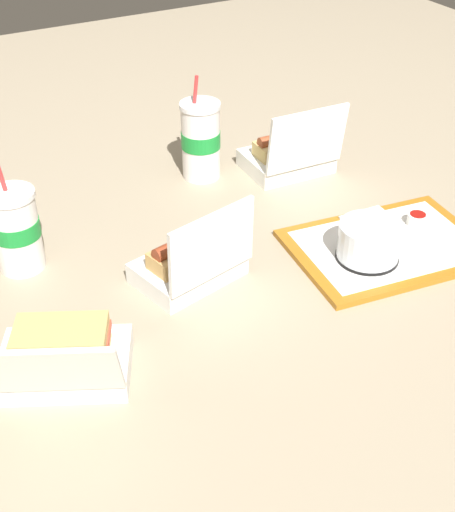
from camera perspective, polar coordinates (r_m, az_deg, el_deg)
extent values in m
plane|color=gray|center=(1.32, -0.68, -1.57)|extent=(3.20, 3.20, 0.00)
cube|color=#A56619|center=(1.42, 12.66, 0.70)|extent=(0.40, 0.30, 0.01)
cube|color=white|center=(1.42, 12.70, 0.92)|extent=(0.35, 0.26, 0.00)
cylinder|color=black|center=(1.37, 11.09, -0.04)|extent=(0.12, 0.12, 0.01)
cylinder|color=#512D19|center=(1.35, 11.21, 0.87)|extent=(0.09, 0.09, 0.05)
cylinder|color=silver|center=(1.35, 11.26, 1.22)|extent=(0.12, 0.12, 0.07)
cylinder|color=white|center=(1.49, 14.92, 2.85)|extent=(0.04, 0.04, 0.02)
cylinder|color=#9E140F|center=(1.48, 14.98, 3.17)|extent=(0.03, 0.03, 0.01)
cube|color=white|center=(1.47, 11.55, 2.61)|extent=(0.10, 0.10, 0.00)
cube|color=white|center=(1.42, 15.55, 0.67)|extent=(0.10, 0.07, 0.00)
cube|color=white|center=(1.68, 4.69, 7.60)|extent=(0.19, 0.15, 0.04)
cube|color=white|center=(1.57, 6.39, 9.24)|extent=(0.19, 0.03, 0.14)
cube|color=#DBB770|center=(1.66, 4.75, 8.71)|extent=(0.15, 0.07, 0.03)
cylinder|color=#9E4728|center=(1.65, 4.79, 9.45)|extent=(0.14, 0.03, 0.03)
cylinder|color=yellow|center=(1.65, 4.81, 9.73)|extent=(0.12, 0.01, 0.01)
cube|color=white|center=(1.14, -12.85, -8.42)|extent=(0.24, 0.21, 0.04)
cube|color=white|center=(1.01, -14.21, -8.90)|extent=(0.21, 0.14, 0.13)
cube|color=tan|center=(1.12, -13.05, -7.30)|extent=(0.16, 0.13, 0.02)
cube|color=#D64C38|center=(1.11, -13.15, -6.69)|extent=(0.17, 0.14, 0.01)
cube|color=tan|center=(1.10, -13.26, -6.06)|extent=(0.16, 0.13, 0.02)
cube|color=white|center=(1.31, -3.20, -1.01)|extent=(0.21, 0.17, 0.04)
cube|color=white|center=(1.21, -1.23, 0.78)|extent=(0.18, 0.05, 0.13)
cube|color=tan|center=(1.29, -3.25, 0.28)|extent=(0.15, 0.09, 0.03)
cylinder|color=brown|center=(1.27, -3.29, 1.16)|extent=(0.14, 0.06, 0.03)
cylinder|color=yellow|center=(1.27, -3.30, 1.51)|extent=(0.12, 0.03, 0.01)
cylinder|color=white|center=(1.36, -16.50, 1.81)|extent=(0.09, 0.09, 0.15)
cylinder|color=#198C33|center=(1.35, -16.57, 2.19)|extent=(0.09, 0.09, 0.03)
cylinder|color=white|center=(1.32, -17.07, 4.71)|extent=(0.09, 0.09, 0.01)
cylinder|color=red|center=(1.31, -17.66, 6.08)|extent=(0.01, 0.01, 0.06)
cylinder|color=white|center=(1.61, -2.15, 9.06)|extent=(0.09, 0.09, 0.17)
cylinder|color=#198C33|center=(1.61, -2.15, 9.32)|extent=(0.09, 0.09, 0.04)
cylinder|color=white|center=(1.58, -2.22, 11.96)|extent=(0.09, 0.09, 0.01)
cylinder|color=red|center=(1.56, -2.57, 13.17)|extent=(0.02, 0.01, 0.06)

